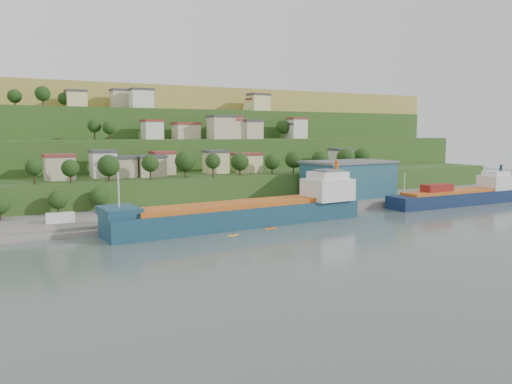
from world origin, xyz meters
TOP-DOWN VIEW (x-y plane):
  - ground at (0.00, 0.00)m, footprint 500.00×500.00m
  - quay at (20.00, 28.00)m, footprint 220.00×26.00m
  - pebble_beach at (-55.00, 22.00)m, footprint 40.00×18.00m
  - hillside at (0.05, 168.69)m, footprint 360.00×210.50m
  - cargo_ship_near at (-3.76, 8.27)m, footprint 73.05×16.21m
  - cargo_ship_far at (78.38, 8.89)m, footprint 55.13×9.31m
  - warehouse at (47.31, 31.00)m, footprint 32.19×21.01m
  - caravan at (-49.53, 24.15)m, footprint 7.09×3.36m
  - dinghy at (-40.58, 16.31)m, footprint 4.06×2.75m
  - kayak_orange at (-1.47, 0.93)m, footprint 3.45×0.74m
  - kayak_yellow at (-13.62, -2.29)m, footprint 2.90×0.86m

SIDE VIEW (x-z plane):
  - ground at x=0.00m, z-range 0.00..0.00m
  - quay at x=20.00m, z-range -2.00..2.00m
  - pebble_beach at x=-55.00m, z-range -1.20..1.20m
  - hillside at x=0.05m, z-range -47.91..48.09m
  - kayak_yellow at x=-13.62m, z-range -0.15..0.57m
  - kayak_orange at x=-1.47m, z-range -0.18..0.68m
  - dinghy at x=-40.58m, z-range 1.20..1.96m
  - cargo_ship_far at x=78.38m, z-range -5.12..9.85m
  - caravan at x=-49.53m, z-range 1.20..4.42m
  - cargo_ship_near at x=-3.76m, z-range -6.33..12.28m
  - warehouse at x=47.31m, z-range 2.03..14.83m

